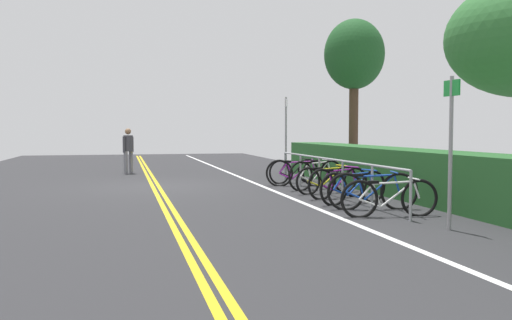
# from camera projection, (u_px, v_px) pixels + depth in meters

# --- Properties ---
(ground_plane) EXTENTS (38.55, 13.26, 0.05)m
(ground_plane) POSITION_uv_depth(u_px,v_px,m) (156.00, 187.00, 14.62)
(ground_plane) COLOR #2B2B2D
(centre_line_yellow_inner) EXTENTS (34.70, 0.10, 0.00)m
(centre_line_yellow_inner) POSITION_uv_depth(u_px,v_px,m) (153.00, 186.00, 14.60)
(centre_line_yellow_inner) COLOR gold
(centre_line_yellow_inner) RESTS_ON ground_plane
(centre_line_yellow_outer) EXTENTS (34.70, 0.10, 0.00)m
(centre_line_yellow_outer) POSITION_uv_depth(u_px,v_px,m) (159.00, 186.00, 14.64)
(centre_line_yellow_outer) COLOR gold
(centre_line_yellow_outer) RESTS_ON ground_plane
(bike_lane_stripe_white) EXTENTS (34.70, 0.12, 0.00)m
(bike_lane_stripe_white) POSITION_uv_depth(u_px,v_px,m) (256.00, 184.00, 15.29)
(bike_lane_stripe_white) COLOR white
(bike_lane_stripe_white) RESTS_ON ground_plane
(bike_rack) EXTENTS (7.26, 0.05, 0.87)m
(bike_rack) POSITION_uv_depth(u_px,v_px,m) (330.00, 168.00, 12.48)
(bike_rack) COLOR #9EA0A5
(bike_rack) RESTS_ON ground_plane
(bicycle_0) EXTENTS (0.58, 1.63, 0.72)m
(bicycle_0) POSITION_uv_depth(u_px,v_px,m) (294.00, 171.00, 15.55)
(bicycle_0) COLOR black
(bicycle_0) RESTS_ON ground_plane
(bicycle_1) EXTENTS (0.64, 1.66, 0.77)m
(bicycle_1) POSITION_uv_depth(u_px,v_px,m) (297.00, 173.00, 14.63)
(bicycle_1) COLOR black
(bicycle_1) RESTS_ON ground_plane
(bicycle_2) EXTENTS (0.66, 1.67, 0.79)m
(bicycle_2) POSITION_uv_depth(u_px,v_px,m) (316.00, 175.00, 13.80)
(bicycle_2) COLOR black
(bicycle_2) RESTS_ON ground_plane
(bicycle_3) EXTENTS (0.55, 1.72, 0.70)m
(bicycle_3) POSITION_uv_depth(u_px,v_px,m) (327.00, 180.00, 12.97)
(bicycle_3) COLOR black
(bicycle_3) RESTS_ON ground_plane
(bicycle_4) EXTENTS (0.59, 1.62, 0.73)m
(bicycle_4) POSITION_uv_depth(u_px,v_px,m) (338.00, 183.00, 12.09)
(bicycle_4) COLOR black
(bicycle_4) RESTS_ON ground_plane
(bicycle_5) EXTENTS (0.62, 1.69, 0.72)m
(bicycle_5) POSITION_uv_depth(u_px,v_px,m) (354.00, 187.00, 11.19)
(bicycle_5) COLOR black
(bicycle_5) RESTS_ON ground_plane
(bicycle_6) EXTENTS (0.51, 1.74, 0.76)m
(bicycle_6) POSITION_uv_depth(u_px,v_px,m) (373.00, 191.00, 10.34)
(bicycle_6) COLOR black
(bicycle_6) RESTS_ON ground_plane
(bicycle_7) EXTENTS (0.46, 1.78, 0.71)m
(bicycle_7) POSITION_uv_depth(u_px,v_px,m) (389.00, 198.00, 9.49)
(bicycle_7) COLOR black
(bicycle_7) RESTS_ON ground_plane
(pedestrian) EXTENTS (0.37, 0.37, 1.57)m
(pedestrian) POSITION_uv_depth(u_px,v_px,m) (128.00, 148.00, 18.76)
(pedestrian) COLOR slate
(pedestrian) RESTS_ON ground_plane
(sign_post_near) EXTENTS (0.36, 0.08, 2.53)m
(sign_post_near) POSITION_uv_depth(u_px,v_px,m) (286.00, 130.00, 16.75)
(sign_post_near) COLOR gray
(sign_post_near) RESTS_ON ground_plane
(sign_post_far) EXTENTS (0.36, 0.06, 2.33)m
(sign_post_far) POSITION_uv_depth(u_px,v_px,m) (451.00, 138.00, 8.19)
(sign_post_far) COLOR gray
(sign_post_far) RESTS_ON ground_plane
(hedge_backdrop) EXTENTS (16.21, 1.20, 1.08)m
(hedge_backdrop) POSITION_uv_depth(u_px,v_px,m) (434.00, 176.00, 11.45)
(hedge_backdrop) COLOR #235626
(hedge_backdrop) RESTS_ON ground_plane
(tree_near_left) EXTENTS (2.10, 2.10, 5.38)m
(tree_near_left) POSITION_uv_depth(u_px,v_px,m) (354.00, 56.00, 18.92)
(tree_near_left) COLOR #473323
(tree_near_left) RESTS_ON ground_plane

